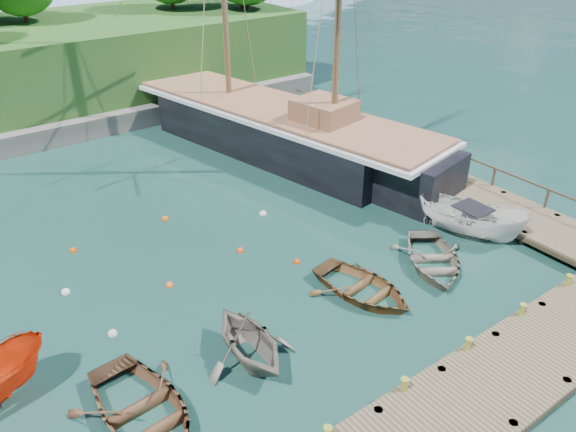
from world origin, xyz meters
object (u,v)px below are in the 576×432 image
at_px(rowboat_3, 432,266).
at_px(schooner, 278,132).
at_px(cabin_boat_white, 468,235).
at_px(rowboat_0, 144,420).
at_px(rowboat_2, 362,295).
at_px(rowboat_1, 250,359).

bearing_deg(rowboat_3, schooner, 117.20).
height_order(cabin_boat_white, schooner, schooner).
distance_m(rowboat_0, rowboat_3, 13.17).
relative_size(rowboat_3, cabin_boat_white, 0.89).
bearing_deg(rowboat_2, rowboat_0, 174.66).
bearing_deg(rowboat_2, cabin_boat_white, -5.81).
distance_m(rowboat_3, schooner, 14.29).
distance_m(rowboat_1, schooner, 18.14).
bearing_deg(schooner, rowboat_1, -140.10).
bearing_deg(rowboat_1, schooner, 54.72).
height_order(rowboat_2, cabin_boat_white, cabin_boat_white).
bearing_deg(rowboat_0, schooner, 39.10).
bearing_deg(cabin_boat_white, rowboat_0, 160.86).
height_order(rowboat_1, schooner, schooner).
bearing_deg(cabin_boat_white, rowboat_2, 160.58).
bearing_deg(rowboat_3, rowboat_1, -144.21).
relative_size(rowboat_1, rowboat_3, 0.85).
distance_m(rowboat_2, schooner, 15.01).
distance_m(rowboat_0, cabin_boat_white, 16.51).
height_order(rowboat_3, schooner, schooner).
relative_size(rowboat_0, rowboat_1, 1.29).
bearing_deg(rowboat_3, rowboat_0, -143.13).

